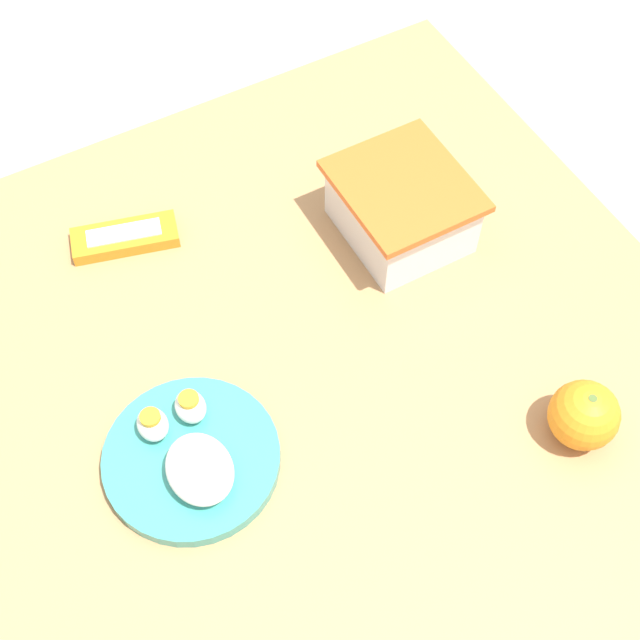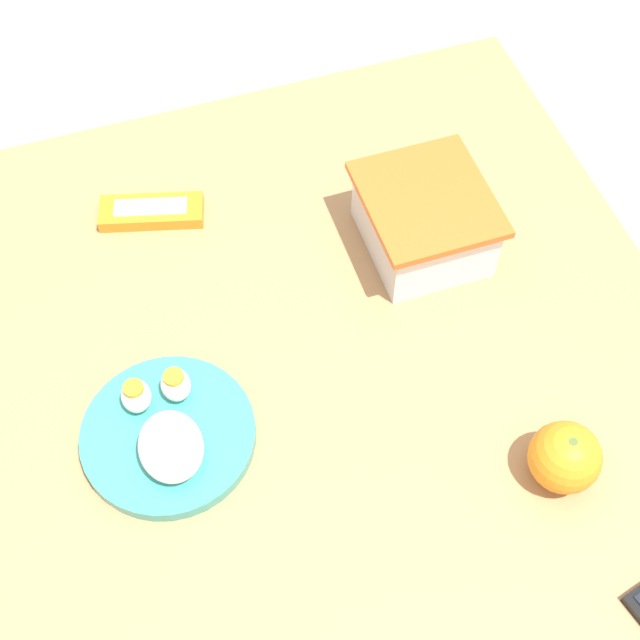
{
  "view_description": "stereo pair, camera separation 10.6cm",
  "coord_description": "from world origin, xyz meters",
  "px_view_note": "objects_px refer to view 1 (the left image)",
  "views": [
    {
      "loc": [
        0.43,
        -0.25,
        1.66
      ],
      "look_at": [
        -0.08,
        0.03,
        0.77
      ],
      "focal_mm": 50.0,
      "sensor_mm": 36.0,
      "label": 1
    },
    {
      "loc": [
        0.47,
        -0.15,
        1.66
      ],
      "look_at": [
        -0.08,
        0.03,
        0.77
      ],
      "focal_mm": 50.0,
      "sensor_mm": 36.0,
      "label": 2
    }
  ],
  "objects_px": {
    "rice_plate": "(192,457)",
    "candy_bar": "(125,237)",
    "food_container": "(401,210)",
    "orange_fruit": "(584,415)"
  },
  "relations": [
    {
      "from": "rice_plate",
      "to": "candy_bar",
      "type": "distance_m",
      "value": 0.34
    },
    {
      "from": "candy_bar",
      "to": "rice_plate",
      "type": "bearing_deg",
      "value": -9.19
    },
    {
      "from": "food_container",
      "to": "orange_fruit",
      "type": "height_order",
      "value": "food_container"
    },
    {
      "from": "food_container",
      "to": "orange_fruit",
      "type": "distance_m",
      "value": 0.35
    },
    {
      "from": "food_container",
      "to": "candy_bar",
      "type": "relative_size",
      "value": 1.18
    },
    {
      "from": "food_container",
      "to": "orange_fruit",
      "type": "bearing_deg",
      "value": 3.65
    },
    {
      "from": "food_container",
      "to": "rice_plate",
      "type": "relative_size",
      "value": 0.87
    },
    {
      "from": "food_container",
      "to": "orange_fruit",
      "type": "xyz_separation_m",
      "value": [
        0.35,
        0.02,
        -0.0
      ]
    },
    {
      "from": "orange_fruit",
      "to": "candy_bar",
      "type": "xyz_separation_m",
      "value": [
        -0.51,
        -0.35,
        -0.03
      ]
    },
    {
      "from": "food_container",
      "to": "rice_plate",
      "type": "bearing_deg",
      "value": -65.23
    }
  ]
}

